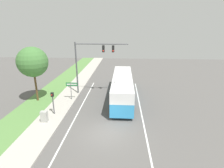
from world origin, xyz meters
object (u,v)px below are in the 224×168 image
at_px(utility_cabinet, 44,116).
at_px(pedestrian_signal, 53,100).
at_px(bus, 122,86).
at_px(signal_gantry, 91,58).
at_px(street_sign, 71,87).

bearing_deg(utility_cabinet, pedestrian_signal, 78.28).
bearing_deg(bus, utility_cabinet, -138.79).
bearing_deg(pedestrian_signal, utility_cabinet, -101.72).
distance_m(bus, utility_cabinet, 10.46).
bearing_deg(pedestrian_signal, signal_gantry, 64.54).
xyz_separation_m(street_sign, utility_cabinet, (-1.19, -5.86, -1.13)).
height_order(signal_gantry, street_sign, signal_gantry).
relative_size(pedestrian_signal, street_sign, 1.06).
distance_m(bus, street_sign, 6.70).
height_order(bus, street_sign, bus).
height_order(bus, pedestrian_signal, bus).
height_order(bus, signal_gantry, signal_gantry).
height_order(pedestrian_signal, utility_cabinet, pedestrian_signal).
bearing_deg(bus, signal_gantry, 162.20).
bearing_deg(bus, pedestrian_signal, -145.32).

